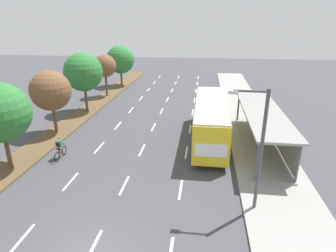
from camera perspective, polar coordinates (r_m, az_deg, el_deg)
median_strip at (r=32.97m, az=-16.08°, el=2.91°), size 2.60×52.00×0.12m
sidewalk_right at (r=30.67m, az=15.68°, el=1.67°), size 4.50×52.00×0.15m
lane_divider_left at (r=30.20m, az=-8.63°, el=1.79°), size 0.14×48.34×0.01m
lane_divider_center at (r=29.45m, az=-2.07°, el=1.53°), size 0.14×48.34×0.01m
lane_divider_right at (r=29.10m, az=4.75°, el=1.23°), size 0.14×48.34×0.01m
bus_shelter at (r=23.53m, az=18.96°, el=0.22°), size 2.90×12.38×2.86m
bus at (r=23.72m, az=8.50°, el=1.82°), size 2.54×11.29×3.37m
cyclist at (r=22.21m, az=-20.97°, el=-4.25°), size 0.46×1.82×1.71m
median_tree_third at (r=26.50m, az=-22.58°, el=6.56°), size 3.48×3.48×5.53m
median_tree_fourth at (r=32.12m, az=-16.70°, el=10.36°), size 4.12×4.12×6.33m
median_tree_fifth at (r=38.21m, az=-12.60°, el=11.71°), size 2.90×2.90×5.40m
median_tree_farthest at (r=44.40m, az=-9.58°, el=13.04°), size 4.15×4.15×5.97m
streetlight at (r=14.68m, az=17.74°, el=-3.33°), size 1.91×0.24×6.50m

